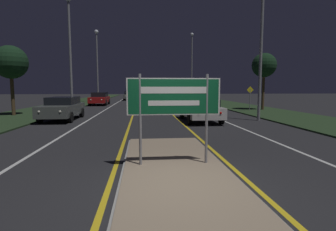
% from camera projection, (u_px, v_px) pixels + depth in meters
% --- Properties ---
extents(ground_plane, '(160.00, 160.00, 0.00)m').
position_uv_depth(ground_plane, '(182.00, 188.00, 5.38)').
color(ground_plane, '#232326').
extents(median_island, '(2.62, 6.86, 0.10)m').
position_uv_depth(median_island, '(174.00, 166.00, 6.75)').
color(median_island, '#999993').
rests_on(median_island, ground_plane).
extents(verge_left, '(5.00, 100.00, 0.08)m').
position_uv_depth(verge_left, '(48.00, 109.00, 24.24)').
color(verge_left, '#23381E').
rests_on(verge_left, ground_plane).
extents(verge_right, '(5.00, 100.00, 0.08)m').
position_uv_depth(verge_right, '(246.00, 108.00, 26.09)').
color(verge_right, '#23381E').
rests_on(verge_right, ground_plane).
extents(centre_line_yellow_left, '(0.12, 70.00, 0.01)m').
position_uv_depth(centre_line_yellow_left, '(136.00, 106.00, 29.97)').
color(centre_line_yellow_left, gold).
rests_on(centre_line_yellow_left, ground_plane).
extents(centre_line_yellow_right, '(0.12, 70.00, 0.01)m').
position_uv_depth(centre_line_yellow_right, '(162.00, 105.00, 30.27)').
color(centre_line_yellow_right, gold).
rests_on(centre_line_yellow_right, ground_plane).
extents(lane_line_white_left, '(0.12, 70.00, 0.01)m').
position_uv_depth(lane_line_white_left, '(112.00, 106.00, 29.71)').
color(lane_line_white_left, silver).
rests_on(lane_line_white_left, ground_plane).
extents(lane_line_white_right, '(0.12, 70.00, 0.01)m').
position_uv_depth(lane_line_white_right, '(185.00, 105.00, 30.53)').
color(lane_line_white_right, silver).
rests_on(lane_line_white_right, ground_plane).
extents(edge_line_white_left, '(0.10, 70.00, 0.01)m').
position_uv_depth(edge_line_white_left, '(85.00, 106.00, 29.42)').
color(edge_line_white_left, silver).
rests_on(edge_line_white_left, ground_plane).
extents(edge_line_white_right, '(0.10, 70.00, 0.01)m').
position_uv_depth(edge_line_white_right, '(210.00, 105.00, 30.82)').
color(edge_line_white_right, silver).
rests_on(edge_line_white_right, ground_plane).
extents(highway_sign, '(2.35, 0.07, 2.29)m').
position_uv_depth(highway_sign, '(174.00, 100.00, 6.57)').
color(highway_sign, gray).
rests_on(highway_sign, median_island).
extents(streetlight_left_near, '(0.55, 0.55, 9.21)m').
position_uv_depth(streetlight_left_near, '(70.00, 36.00, 20.43)').
color(streetlight_left_near, gray).
rests_on(streetlight_left_near, ground_plane).
extents(streetlight_left_far, '(0.51, 0.51, 9.40)m').
position_uv_depth(streetlight_left_far, '(97.00, 57.00, 33.76)').
color(streetlight_left_far, gray).
rests_on(streetlight_left_far, ground_plane).
extents(streetlight_right_near, '(0.64, 0.64, 9.78)m').
position_uv_depth(streetlight_right_near, '(263.00, 6.00, 15.62)').
color(streetlight_right_near, gray).
rests_on(streetlight_right_near, ground_plane).
extents(streetlight_right_far, '(0.45, 0.45, 9.93)m').
position_uv_depth(streetlight_right_far, '(192.00, 61.00, 38.21)').
color(streetlight_right_far, gray).
rests_on(streetlight_right_far, ground_plane).
extents(car_receding_0, '(2.02, 4.78, 1.37)m').
position_uv_depth(car_receding_0, '(200.00, 109.00, 15.98)').
color(car_receding_0, silver).
rests_on(car_receding_0, ground_plane).
extents(car_receding_1, '(1.91, 4.41, 1.38)m').
position_uv_depth(car_receding_1, '(205.00, 100.00, 28.21)').
color(car_receding_1, navy).
rests_on(car_receding_1, ground_plane).
extents(car_approaching_0, '(1.94, 4.70, 1.45)m').
position_uv_depth(car_approaching_0, '(63.00, 108.00, 16.63)').
color(car_approaching_0, '#4C514C').
rests_on(car_approaching_0, ground_plane).
extents(car_approaching_1, '(2.00, 4.75, 1.50)m').
position_uv_depth(car_approaching_1, '(100.00, 98.00, 30.87)').
color(car_approaching_1, maroon).
rests_on(car_approaching_1, ground_plane).
extents(car_approaching_2, '(2.02, 4.83, 1.43)m').
position_uv_depth(car_approaching_2, '(130.00, 95.00, 43.24)').
color(car_approaching_2, '#4C514C').
rests_on(car_approaching_2, ground_plane).
extents(warning_sign, '(0.60, 0.06, 2.08)m').
position_uv_depth(warning_sign, '(250.00, 96.00, 22.41)').
color(warning_sign, gray).
rests_on(warning_sign, verge_right).
extents(roadside_palm_left, '(2.32, 2.32, 4.90)m').
position_uv_depth(roadside_palm_left, '(11.00, 63.00, 18.37)').
color(roadside_palm_left, '#4C3823').
rests_on(roadside_palm_left, verge_left).
extents(roadside_palm_right, '(2.13, 2.13, 5.00)m').
position_uv_depth(roadside_palm_right, '(264.00, 66.00, 23.11)').
color(roadside_palm_right, '#4C3823').
rests_on(roadside_palm_right, verge_right).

